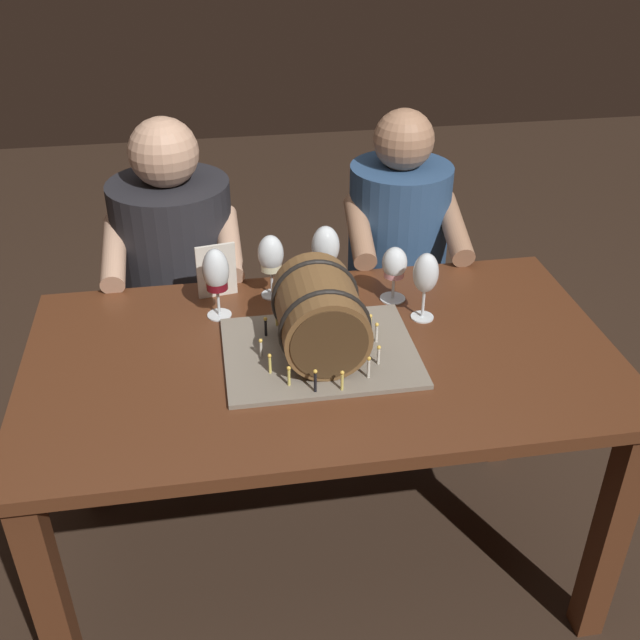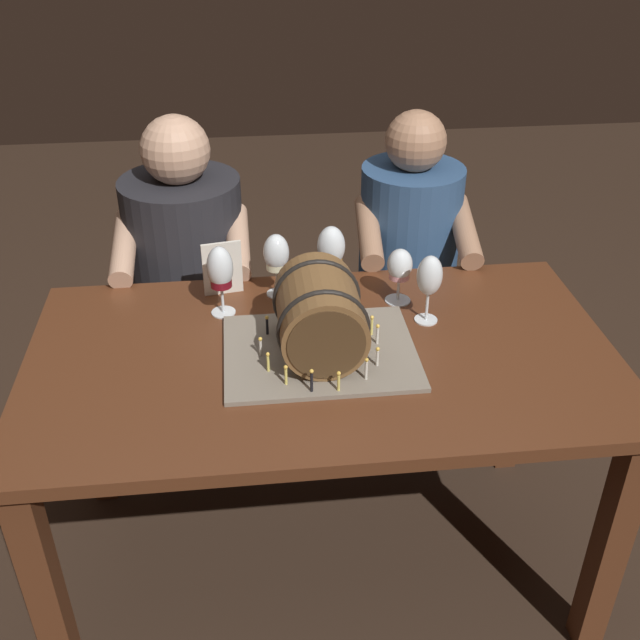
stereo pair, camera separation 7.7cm
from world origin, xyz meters
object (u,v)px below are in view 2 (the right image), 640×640
Objects in this scene: wine_glass_amber at (331,249)px; person_seated_left at (191,296)px; wine_glass_empty at (430,277)px; wine_glass_red at (220,271)px; wine_glass_rose at (400,268)px; wine_glass_white at (276,255)px; dining_table at (322,388)px; menu_card at (222,268)px; person_seated_right at (406,291)px; barrel_cake at (320,320)px.

wine_glass_amber is 0.65m from person_seated_left.
wine_glass_red is at bearing 169.60° from wine_glass_empty.
wine_glass_red is 1.25× the size of wine_glass_rose.
wine_glass_white is at bearing 167.14° from wine_glass_rose.
dining_table is 0.39m from wine_glass_white.
menu_card is 0.14× the size of person_seated_right.
wine_glass_white is 0.16× the size of person_seated_left.
wine_glass_red reaches higher than dining_table.
dining_table is at bearing 47.40° from barrel_cake.
person_seated_left reaches higher than wine_glass_white.
wine_glass_rose is 1.00× the size of menu_card.
wine_glass_red is 1.25× the size of menu_card.
dining_table is at bearing -136.24° from wine_glass_rose.
wine_glass_red is 0.17× the size of person_seated_right.
wine_glass_red is 0.12m from menu_card.
wine_glass_amber is at bearing -130.00° from person_seated_right.
person_seated_right is at bearing 37.91° from wine_glass_white.
wine_glass_red is 0.17× the size of person_seated_left.
wine_glass_empty is 0.58m from menu_card.
menu_card is (-0.24, 0.32, 0.19)m from dining_table.
barrel_cake is at bearing -119.16° from person_seated_right.
dining_table is 0.21m from barrel_cake.
person_seated_left is at bearing 105.33° from wine_glass_red.
wine_glass_red reaches higher than menu_card.
person_seated_right reaches higher than wine_glass_rose.
dining_table is 7.40× the size of wine_glass_red.
menu_card reaches higher than dining_table.
wine_glass_red is at bearing -100.98° from menu_card.
barrel_cake reaches higher than wine_glass_amber.
wine_glass_white is at bearing 176.17° from wine_glass_amber.
wine_glass_empty reaches higher than dining_table.
dining_table is at bearing -73.14° from wine_glass_white.
wine_glass_rose is at bearing 1.24° from wine_glass_red.
menu_card is 0.45m from person_seated_left.
wine_glass_red is at bearing 138.35° from dining_table.
wine_glass_empty is 1.20× the size of wine_glass_rose.
barrel_cake is 0.31m from wine_glass_amber.
wine_glass_red is at bearing -74.67° from person_seated_left.
person_seated_right is at bearing 61.00° from dining_table.
dining_table is at bearing -41.65° from wine_glass_red.
wine_glass_empty is 0.12m from wine_glass_rose.
person_seated_right is (0.37, 0.66, -0.11)m from dining_table.
barrel_cake is 0.33m from wine_glass_empty.
person_seated_right is (0.61, 0.44, -0.35)m from wine_glass_red.
wine_glass_white reaches higher than dining_table.
barrel_cake is at bearing -74.53° from wine_glass_white.
barrel_cake is at bearing -43.23° from wine_glass_red.
wine_glass_white is 1.16× the size of menu_card.
wine_glass_white reaches higher than menu_card.
dining_table is 7.69× the size of wine_glass_empty.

